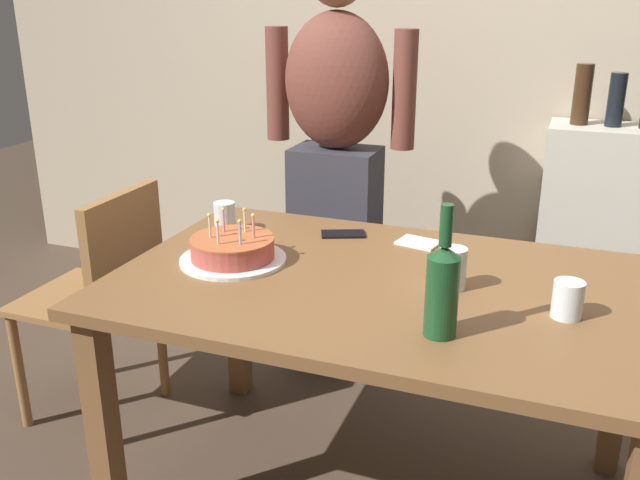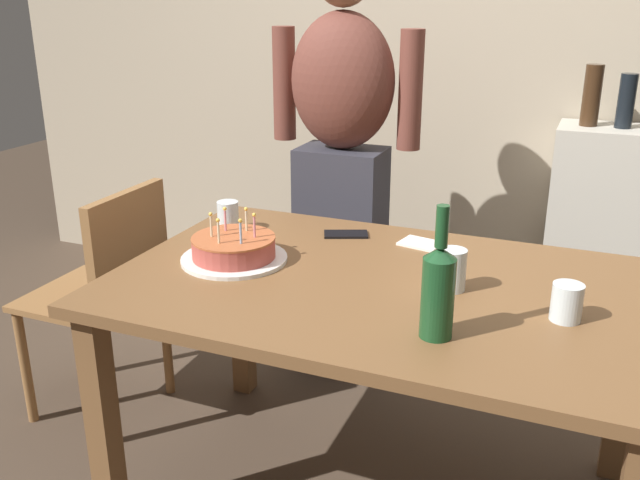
# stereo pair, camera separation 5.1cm
# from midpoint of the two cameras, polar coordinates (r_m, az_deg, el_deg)

# --- Properties ---
(back_wall) EXTENTS (5.20, 0.10, 2.60)m
(back_wall) POSITION_cam_midpoint_polar(r_m,az_deg,el_deg) (3.32, 12.66, 15.81)
(back_wall) COLOR tan
(back_wall) RESTS_ON ground_plane
(dining_table) EXTENTS (1.50, 0.96, 0.74)m
(dining_table) POSITION_cam_midpoint_polar(r_m,az_deg,el_deg) (1.99, 4.30, -5.93)
(dining_table) COLOR brown
(dining_table) RESTS_ON ground_plane
(birthday_cake) EXTENTS (0.32, 0.32, 0.15)m
(birthday_cake) POSITION_cam_midpoint_polar(r_m,az_deg,el_deg) (2.09, -7.88, -0.85)
(birthday_cake) COLOR white
(birthday_cake) RESTS_ON dining_table
(water_glass_near) EXTENTS (0.08, 0.08, 0.12)m
(water_glass_near) POSITION_cam_midpoint_polar(r_m,az_deg,el_deg) (1.90, 10.10, -2.31)
(water_glass_near) COLOR silver
(water_glass_near) RESTS_ON dining_table
(water_glass_far) EXTENTS (0.07, 0.07, 0.10)m
(water_glass_far) POSITION_cam_midpoint_polar(r_m,az_deg,el_deg) (2.35, -8.46, 1.90)
(water_glass_far) COLOR silver
(water_glass_far) RESTS_ON dining_table
(water_glass_side) EXTENTS (0.08, 0.08, 0.09)m
(water_glass_side) POSITION_cam_midpoint_polar(r_m,az_deg,el_deg) (1.81, 18.93, -4.65)
(water_glass_side) COLOR silver
(water_glass_side) RESTS_ON dining_table
(wine_bottle) EXTENTS (0.08, 0.08, 0.32)m
(wine_bottle) POSITION_cam_midpoint_polar(r_m,az_deg,el_deg) (1.62, 9.12, -3.88)
(wine_bottle) COLOR #194723
(wine_bottle) RESTS_ON dining_table
(cell_phone) EXTENTS (0.16, 0.12, 0.01)m
(cell_phone) POSITION_cam_midpoint_polar(r_m,az_deg,el_deg) (2.30, 1.28, 0.49)
(cell_phone) COLOR black
(cell_phone) RESTS_ON dining_table
(napkin_stack) EXTENTS (0.14, 0.12, 0.01)m
(napkin_stack) POSITION_cam_midpoint_polar(r_m,az_deg,el_deg) (2.24, 7.44, -0.21)
(napkin_stack) COLOR white
(napkin_stack) RESTS_ON dining_table
(person_man_bearded) EXTENTS (0.61, 0.27, 1.66)m
(person_man_bearded) POSITION_cam_midpoint_polar(r_m,az_deg,el_deg) (2.77, 0.78, 6.62)
(person_man_bearded) COLOR #33333D
(person_man_bearded) RESTS_ON ground_plane
(dining_chair) EXTENTS (0.42, 0.42, 0.87)m
(dining_chair) POSITION_cam_midpoint_polar(r_m,az_deg,el_deg) (2.57, -17.77, -3.79)
(dining_chair) COLOR olive
(dining_chair) RESTS_ON ground_plane
(shelf_cabinet) EXTENTS (0.62, 0.30, 1.28)m
(shelf_cabinet) POSITION_cam_midpoint_polar(r_m,az_deg,el_deg) (3.22, 22.53, 0.16)
(shelf_cabinet) COLOR beige
(shelf_cabinet) RESTS_ON ground_plane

